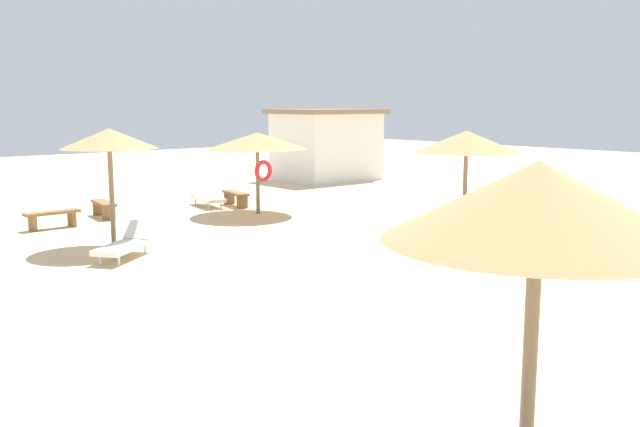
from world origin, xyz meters
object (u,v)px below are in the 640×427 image
bench_2 (52,216)px  bench_0 (235,196)px  parasol_2 (466,142)px  parasol_0 (109,139)px  bench_1 (104,206)px  parasol_1 (538,203)px  lounger_0 (126,244)px  parasol_3 (257,141)px  beach_cabana (326,144)px  lounger_3 (206,197)px  lounger_2 (478,235)px

bench_2 → bench_0: bearing=3.0°
parasol_2 → bench_0: (-2.29, 7.87, -2.08)m
parasol_0 → bench_2: size_ratio=1.89×
parasol_2 → bench_1: bearing=128.3°
parasol_1 → lounger_0: parasol_1 is taller
parasol_3 → parasol_1: bearing=-117.6°
lounger_0 → bench_2: lounger_0 is taller
parasol_1 → bench_0: (8.14, 16.73, -2.33)m
beach_cabana → lounger_0: bearing=-146.1°
parasol_1 → lounger_0: (1.82, 11.58, -2.36)m
parasol_0 → bench_0: bearing=32.5°
parasol_2 → lounger_3: size_ratio=1.46×
lounger_2 → beach_cabana: bearing=62.9°
parasol_0 → beach_cabana: 16.07m
lounger_2 → lounger_3: lounger_3 is taller
parasol_0 → bench_2: parasol_0 is taller
bench_1 → bench_2: bearing=-153.7°
lounger_0 → bench_0: lounger_0 is taller
parasol_2 → lounger_3: 9.27m
lounger_2 → parasol_0: bearing=139.4°
bench_2 → lounger_3: bearing=9.9°
lounger_0 → lounger_3: size_ratio=0.98×
bench_1 → lounger_2: bearing=-63.6°
lounger_3 → bench_2: 5.60m
parasol_1 → beach_cabana: 26.40m
parasol_1 → lounger_0: bearing=81.1°
lounger_2 → bench_1: (-5.05, 10.18, 0.02)m
lounger_3 → bench_0: bearing=-40.0°
bench_2 → lounger_0: bearing=-90.5°
lounger_3 → bench_1: (-3.64, -0.03, 0.02)m
parasol_2 → parasol_1: bearing=-139.6°
bench_0 → beach_cabana: beach_cabana is taller
parasol_0 → lounger_2: (6.70, -5.74, -2.28)m
bench_0 → beach_cabana: 8.98m
bench_0 → bench_2: bearing=-177.0°
parasol_2 → parasol_3: bearing=113.6°
lounger_2 → bench_1: 11.37m
parasol_3 → lounger_2: parasol_3 is taller
parasol_0 → bench_2: bearing=93.8°
bench_2 → parasol_2: bearing=-41.3°
parasol_3 → bench_1: bearing=149.1°
parasol_3 → bench_0: parasol_3 is taller
parasol_2 → lounger_0: (-8.61, 2.72, -2.10)m
lounger_0 → lounger_3: lounger_3 is taller
lounger_2 → bench_2: lounger_2 is taller
parasol_0 → lounger_2: parasol_0 is taller
lounger_2 → lounger_3: (-1.41, 10.22, 0.00)m
parasol_2 → bench_0: size_ratio=1.83×
lounger_3 → parasol_0: bearing=-139.7°
parasol_3 → bench_1: 5.10m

